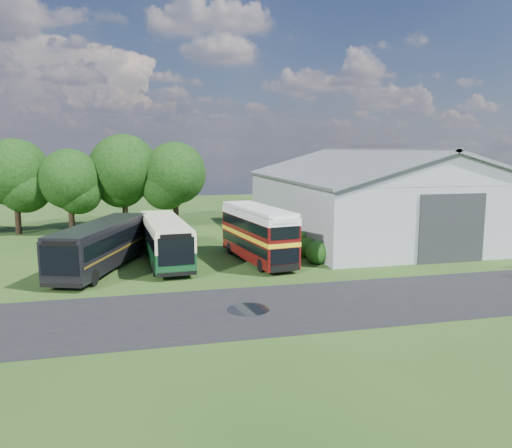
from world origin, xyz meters
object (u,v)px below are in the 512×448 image
object	(u,v)px
storage_shed	(375,191)
bus_maroon_double	(258,234)
bus_dark_single	(101,245)
bus_green_single	(165,239)

from	to	relation	value
storage_shed	bus_maroon_double	xyz separation A→B (m)	(-13.38, -8.29, -2.18)
storage_shed	bus_dark_single	distance (m)	25.78
bus_maroon_double	bus_dark_single	distance (m)	10.91
storage_shed	bus_green_single	bearing A→B (deg)	-160.80
bus_dark_single	bus_green_single	bearing A→B (deg)	36.62
bus_green_single	bus_dark_single	xyz separation A→B (m)	(-4.32, -1.32, 0.03)
storage_shed	bus_green_single	xyz separation A→B (m)	(-19.97, -6.95, -2.51)
bus_dark_single	storage_shed	bearing A→B (deg)	38.42
storage_shed	bus_dark_single	world-z (taller)	storage_shed
storage_shed	bus_maroon_double	distance (m)	15.89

